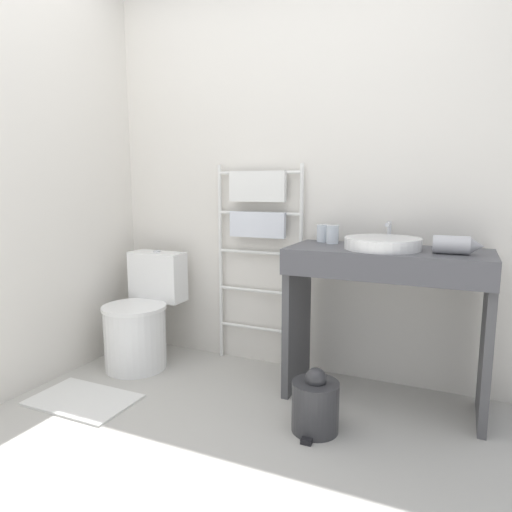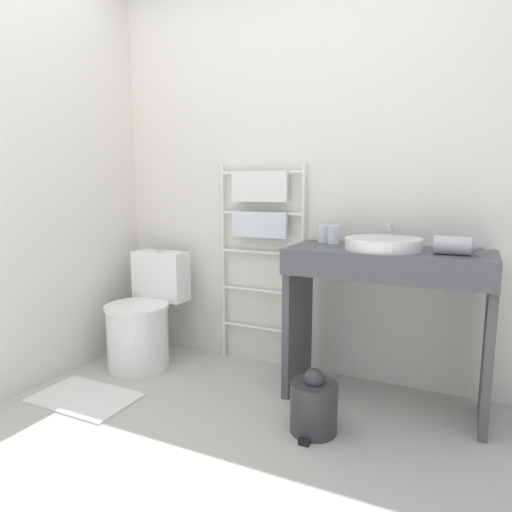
{
  "view_description": "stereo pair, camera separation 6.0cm",
  "coord_description": "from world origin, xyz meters",
  "px_view_note": "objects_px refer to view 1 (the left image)",
  "views": [
    {
      "loc": [
        0.98,
        -1.16,
        1.16
      ],
      "look_at": [
        0.02,
        0.96,
        0.8
      ],
      "focal_mm": 32.0,
      "sensor_mm": 36.0,
      "label": 1
    },
    {
      "loc": [
        1.03,
        -1.14,
        1.16
      ],
      "look_at": [
        0.02,
        0.96,
        0.8
      ],
      "focal_mm": 32.0,
      "sensor_mm": 36.0,
      "label": 2
    }
  ],
  "objects_px": {
    "cup_near_edge": "(332,234)",
    "trash_bin": "(315,404)",
    "sink_basin": "(383,243)",
    "towel_radiator": "(258,225)",
    "cup_near_wall": "(323,233)",
    "hair_dryer": "(455,245)",
    "toilet": "(141,321)"
  },
  "relations": [
    {
      "from": "sink_basin",
      "to": "cup_near_edge",
      "type": "bearing_deg",
      "value": 158.16
    },
    {
      "from": "hair_dryer",
      "to": "cup_near_edge",
      "type": "bearing_deg",
      "value": 167.17
    },
    {
      "from": "toilet",
      "to": "cup_near_edge",
      "type": "height_order",
      "value": "cup_near_edge"
    },
    {
      "from": "sink_basin",
      "to": "cup_near_wall",
      "type": "height_order",
      "value": "cup_near_wall"
    },
    {
      "from": "hair_dryer",
      "to": "cup_near_wall",
      "type": "bearing_deg",
      "value": 164.4
    },
    {
      "from": "cup_near_wall",
      "to": "hair_dryer",
      "type": "xyz_separation_m",
      "value": [
        0.71,
        -0.2,
        -0.01
      ]
    },
    {
      "from": "sink_basin",
      "to": "trash_bin",
      "type": "height_order",
      "value": "sink_basin"
    },
    {
      "from": "hair_dryer",
      "to": "towel_radiator",
      "type": "bearing_deg",
      "value": 167.39
    },
    {
      "from": "towel_radiator",
      "to": "sink_basin",
      "type": "bearing_deg",
      "value": -15.92
    },
    {
      "from": "towel_radiator",
      "to": "sink_basin",
      "type": "xyz_separation_m",
      "value": [
        0.8,
        -0.23,
        -0.05
      ]
    },
    {
      "from": "toilet",
      "to": "cup_near_wall",
      "type": "xyz_separation_m",
      "value": [
        1.12,
        0.27,
        0.59
      ]
    },
    {
      "from": "cup_near_wall",
      "to": "hair_dryer",
      "type": "distance_m",
      "value": 0.73
    },
    {
      "from": "cup_near_wall",
      "to": "hair_dryer",
      "type": "height_order",
      "value": "cup_near_wall"
    },
    {
      "from": "hair_dryer",
      "to": "sink_basin",
      "type": "bearing_deg",
      "value": 175.53
    },
    {
      "from": "towel_radiator",
      "to": "cup_near_edge",
      "type": "height_order",
      "value": "towel_radiator"
    },
    {
      "from": "hair_dryer",
      "to": "trash_bin",
      "type": "height_order",
      "value": "hair_dryer"
    },
    {
      "from": "cup_near_edge",
      "to": "trash_bin",
      "type": "height_order",
      "value": "cup_near_edge"
    },
    {
      "from": "cup_near_edge",
      "to": "hair_dryer",
      "type": "relative_size",
      "value": 0.46
    },
    {
      "from": "toilet",
      "to": "hair_dryer",
      "type": "distance_m",
      "value": 1.92
    },
    {
      "from": "toilet",
      "to": "cup_near_wall",
      "type": "distance_m",
      "value": 1.3
    },
    {
      "from": "trash_bin",
      "to": "hair_dryer",
      "type": "bearing_deg",
      "value": 35.17
    },
    {
      "from": "toilet",
      "to": "cup_near_edge",
      "type": "distance_m",
      "value": 1.35
    },
    {
      "from": "cup_near_wall",
      "to": "trash_bin",
      "type": "bearing_deg",
      "value": -75.72
    },
    {
      "from": "hair_dryer",
      "to": "trash_bin",
      "type": "bearing_deg",
      "value": -144.83
    },
    {
      "from": "toilet",
      "to": "trash_bin",
      "type": "bearing_deg",
      "value": -14.21
    },
    {
      "from": "toilet",
      "to": "cup_near_edge",
      "type": "xyz_separation_m",
      "value": [
        1.19,
        0.21,
        0.6
      ]
    },
    {
      "from": "hair_dryer",
      "to": "toilet",
      "type": "bearing_deg",
      "value": -177.83
    },
    {
      "from": "towel_radiator",
      "to": "sink_basin",
      "type": "height_order",
      "value": "towel_radiator"
    },
    {
      "from": "towel_radiator",
      "to": "hair_dryer",
      "type": "relative_size",
      "value": 5.83
    },
    {
      "from": "cup_near_edge",
      "to": "sink_basin",
      "type": "bearing_deg",
      "value": -21.84
    },
    {
      "from": "towel_radiator",
      "to": "cup_near_wall",
      "type": "bearing_deg",
      "value": -7.67
    },
    {
      "from": "toilet",
      "to": "towel_radiator",
      "type": "xyz_separation_m",
      "value": [
        0.68,
        0.33,
        0.62
      ]
    }
  ]
}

